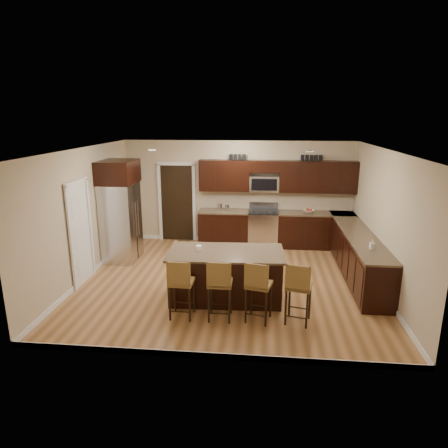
# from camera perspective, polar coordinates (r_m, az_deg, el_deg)

# --- Properties ---
(floor) EXTENTS (6.00, 6.00, 0.00)m
(floor) POSITION_cam_1_polar(r_m,az_deg,el_deg) (8.35, 0.72, -8.18)
(floor) COLOR #A47041
(floor) RESTS_ON ground
(ceiling) EXTENTS (6.00, 6.00, 0.00)m
(ceiling) POSITION_cam_1_polar(r_m,az_deg,el_deg) (7.69, 0.79, 10.61)
(ceiling) COLOR silver
(ceiling) RESTS_ON wall_back
(wall_back) EXTENTS (6.00, 0.00, 6.00)m
(wall_back) POSITION_cam_1_polar(r_m,az_deg,el_deg) (10.59, 2.03, 4.53)
(wall_back) COLOR #C0AC8A
(wall_back) RESTS_ON floor
(wall_left) EXTENTS (0.00, 5.50, 5.50)m
(wall_left) POSITION_cam_1_polar(r_m,az_deg,el_deg) (8.69, -19.37, 1.26)
(wall_left) COLOR #C0AC8A
(wall_left) RESTS_ON floor
(wall_right) EXTENTS (0.00, 5.50, 5.50)m
(wall_right) POSITION_cam_1_polar(r_m,az_deg,el_deg) (8.23, 22.05, 0.25)
(wall_right) COLOR #C0AC8A
(wall_right) RESTS_ON floor
(base_cabinets) EXTENTS (4.02, 3.96, 0.92)m
(base_cabinets) POSITION_cam_1_polar(r_m,az_deg,el_deg) (9.60, 12.88, -2.47)
(base_cabinets) COLOR black
(base_cabinets) RESTS_ON floor
(upper_cabinets) EXTENTS (4.00, 0.33, 0.80)m
(upper_cabinets) POSITION_cam_1_polar(r_m,az_deg,el_deg) (10.33, 7.82, 6.88)
(upper_cabinets) COLOR black
(upper_cabinets) RESTS_ON wall_back
(range) EXTENTS (0.76, 0.64, 1.11)m
(range) POSITION_cam_1_polar(r_m,az_deg,el_deg) (10.48, 5.60, -0.59)
(range) COLOR silver
(range) RESTS_ON floor
(microwave) EXTENTS (0.76, 0.31, 0.40)m
(microwave) POSITION_cam_1_polar(r_m,az_deg,el_deg) (10.38, 5.76, 5.75)
(microwave) COLOR silver
(microwave) RESTS_ON upper_cabinets
(doorway) EXTENTS (0.85, 0.03, 2.06)m
(doorway) POSITION_cam_1_polar(r_m,az_deg,el_deg) (10.87, -6.71, 2.99)
(doorway) COLOR black
(doorway) RESTS_ON floor
(pantry_door) EXTENTS (0.03, 0.80, 2.04)m
(pantry_door) POSITION_cam_1_polar(r_m,az_deg,el_deg) (8.50, -19.89, -1.39)
(pantry_door) COLOR white
(pantry_door) RESTS_ON floor
(letter_decor) EXTENTS (2.20, 0.03, 0.15)m
(letter_decor) POSITION_cam_1_polar(r_m,az_deg,el_deg) (10.27, 7.11, 9.42)
(letter_decor) COLOR black
(letter_decor) RESTS_ON upper_cabinets
(island) EXTENTS (2.15, 1.19, 0.92)m
(island) POSITION_cam_1_polar(r_m,az_deg,el_deg) (7.47, 0.27, -7.52)
(island) COLOR black
(island) RESTS_ON floor
(stool_left) EXTENTS (0.41, 0.41, 1.05)m
(stool_left) POSITION_cam_1_polar(r_m,az_deg,el_deg) (6.71, -6.22, -8.26)
(stool_left) COLOR olive
(stool_left) RESTS_ON floor
(stool_mid) EXTENTS (0.40, 0.40, 1.07)m
(stool_mid) POSITION_cam_1_polar(r_m,az_deg,el_deg) (6.61, -0.63, -8.46)
(stool_mid) COLOR olive
(stool_mid) RESTS_ON floor
(stool_right) EXTENTS (0.48, 0.48, 1.06)m
(stool_right) POSITION_cam_1_polar(r_m,az_deg,el_deg) (6.58, 4.86, -8.67)
(stool_right) COLOR olive
(stool_right) RESTS_ON floor
(refrigerator) EXTENTS (0.79, 0.98, 2.35)m
(refrigerator) POSITION_cam_1_polar(r_m,az_deg,el_deg) (9.53, -14.59, 1.92)
(refrigerator) COLOR silver
(refrigerator) RESTS_ON floor
(floor_mat) EXTENTS (1.05, 0.82, 0.01)m
(floor_mat) POSITION_cam_1_polar(r_m,az_deg,el_deg) (9.67, 0.68, -4.79)
(floor_mat) COLOR olive
(floor_mat) RESTS_ON floor
(fruit_bowl) EXTENTS (0.30, 0.30, 0.07)m
(fruit_bowl) POSITION_cam_1_polar(r_m,az_deg,el_deg) (10.43, 12.01, 1.80)
(fruit_bowl) COLOR silver
(fruit_bowl) RESTS_ON base_cabinets
(soap_bottle) EXTENTS (0.09, 0.09, 0.18)m
(soap_bottle) POSITION_cam_1_polar(r_m,az_deg,el_deg) (7.91, 20.42, -2.76)
(soap_bottle) COLOR #B2B2B2
(soap_bottle) RESTS_ON base_cabinets
(canister_tall) EXTENTS (0.12, 0.12, 0.19)m
(canister_tall) POSITION_cam_1_polar(r_m,az_deg,el_deg) (10.40, -0.56, 2.44)
(canister_tall) COLOR silver
(canister_tall) RESTS_ON base_cabinets
(canister_short) EXTENTS (0.11, 0.11, 0.16)m
(canister_short) POSITION_cam_1_polar(r_m,az_deg,el_deg) (10.39, 0.44, 2.35)
(canister_short) COLOR silver
(canister_short) RESTS_ON base_cabinets
(island_jar) EXTENTS (0.10, 0.10, 0.10)m
(island_jar) POSITION_cam_1_polar(r_m,az_deg,el_deg) (7.34, -3.62, -3.47)
(island_jar) COLOR white
(island_jar) RESTS_ON island
(stool_extra) EXTENTS (0.48, 0.48, 1.06)m
(stool_extra) POSITION_cam_1_polar(r_m,az_deg,el_deg) (6.61, 10.57, -8.78)
(stool_extra) COLOR olive
(stool_extra) RESTS_ON floor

